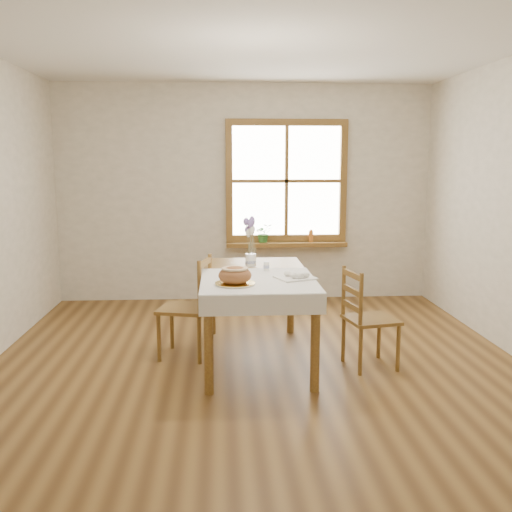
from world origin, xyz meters
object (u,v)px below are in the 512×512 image
(dining_table, at_px, (256,283))
(chair_right, at_px, (371,318))
(chair_left, at_px, (184,307))
(bread_plate, at_px, (235,284))
(flower_vase, at_px, (251,261))

(dining_table, height_order, chair_right, chair_right)
(chair_left, distance_m, bread_plate, 0.79)
(flower_vase, bearing_deg, chair_left, -158.89)
(chair_left, distance_m, chair_right, 1.59)
(chair_left, xyz_separation_m, flower_vase, (0.59, 0.23, 0.36))
(dining_table, relative_size, flower_vase, 14.94)
(chair_right, bearing_deg, dining_table, 63.39)
(bread_plate, bearing_deg, flower_vase, 78.72)
(bread_plate, height_order, flower_vase, flower_vase)
(chair_right, relative_size, bread_plate, 2.82)
(dining_table, relative_size, chair_right, 1.92)
(dining_table, distance_m, chair_left, 0.66)
(bread_plate, bearing_deg, dining_table, 68.52)
(dining_table, distance_m, flower_vase, 0.36)
(dining_table, relative_size, chair_left, 1.81)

